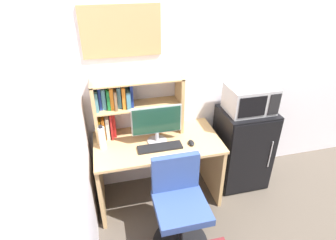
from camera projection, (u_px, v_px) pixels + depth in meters
name	position (u px, v px, depth m)	size (l,w,h in m)	color
wall_back	(266.00, 67.00, 3.08)	(6.40, 0.04, 2.60)	silver
wall_left	(65.00, 213.00, 1.29)	(0.04, 4.40, 2.60)	silver
desk	(158.00, 160.00, 2.89)	(1.26, 0.68, 0.76)	tan
hutch_bookshelf	(125.00, 104.00, 2.73)	(0.88, 0.26, 0.60)	tan
monitor	(157.00, 123.00, 2.66)	(0.49, 0.20, 0.39)	#B7B7BC
keyboard	(160.00, 147.00, 2.66)	(0.43, 0.13, 0.02)	black
computer_mouse	(191.00, 143.00, 2.72)	(0.06, 0.10, 0.04)	black
water_bottle	(102.00, 138.00, 2.61)	(0.07, 0.07, 0.25)	silver
mini_fridge	(242.00, 147.00, 3.16)	(0.56, 0.50, 0.95)	black
microwave	(250.00, 99.00, 2.86)	(0.48, 0.36, 0.28)	#ADADB2
desk_chair	(179.00, 210.00, 2.46)	(0.52, 0.52, 0.89)	black
wall_corkboard	(121.00, 31.00, 2.49)	(0.73, 0.02, 0.46)	tan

